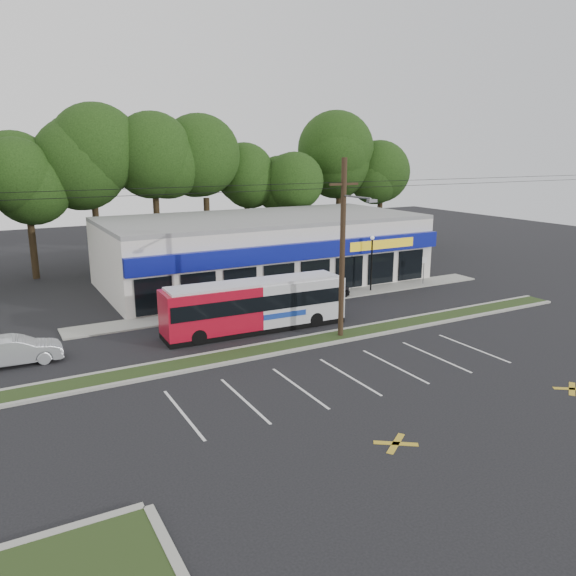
# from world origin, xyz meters

# --- Properties ---
(ground) EXTENTS (120.00, 120.00, 0.00)m
(ground) POSITION_xyz_m (0.00, 0.00, 0.00)
(ground) COLOR black
(ground) RESTS_ON ground
(grass_strip) EXTENTS (40.00, 1.60, 0.12)m
(grass_strip) POSITION_xyz_m (0.00, 1.00, 0.06)
(grass_strip) COLOR #223515
(grass_strip) RESTS_ON ground
(curb_south) EXTENTS (40.00, 0.25, 0.14)m
(curb_south) POSITION_xyz_m (0.00, 0.15, 0.07)
(curb_south) COLOR #9E9E93
(curb_south) RESTS_ON ground
(curb_north) EXTENTS (40.00, 0.25, 0.14)m
(curb_north) POSITION_xyz_m (0.00, 1.85, 0.07)
(curb_north) COLOR #9E9E93
(curb_north) RESTS_ON ground
(sidewalk) EXTENTS (32.00, 2.20, 0.10)m
(sidewalk) POSITION_xyz_m (5.00, 9.00, 0.05)
(sidewalk) COLOR #9E9E93
(sidewalk) RESTS_ON ground
(strip_mall) EXTENTS (25.00, 12.55, 5.30)m
(strip_mall) POSITION_xyz_m (5.50, 15.91, 2.65)
(strip_mall) COLOR beige
(strip_mall) RESTS_ON ground
(utility_pole) EXTENTS (50.00, 2.77, 10.00)m
(utility_pole) POSITION_xyz_m (2.83, 0.93, 5.41)
(utility_pole) COLOR black
(utility_pole) RESTS_ON ground
(lamp_post) EXTENTS (0.30, 0.30, 4.25)m
(lamp_post) POSITION_xyz_m (11.00, 8.80, 2.67)
(lamp_post) COLOR black
(lamp_post) RESTS_ON ground
(sign_post) EXTENTS (0.45, 0.10, 2.23)m
(sign_post) POSITION_xyz_m (16.00, 8.57, 1.56)
(sign_post) COLOR #59595E
(sign_post) RESTS_ON ground
(tree_line) EXTENTS (46.76, 6.76, 11.83)m
(tree_line) POSITION_xyz_m (4.00, 26.00, 8.42)
(tree_line) COLOR black
(tree_line) RESTS_ON ground
(metrobus) EXTENTS (11.09, 2.70, 2.97)m
(metrobus) POSITION_xyz_m (-0.67, 4.50, 1.57)
(metrobus) COLOR #B20D22
(metrobus) RESTS_ON ground
(car_dark) EXTENTS (4.62, 2.53, 1.49)m
(car_dark) POSITION_xyz_m (6.48, 8.50, 0.75)
(car_dark) COLOR black
(car_dark) RESTS_ON ground
(car_silver) EXTENTS (4.38, 1.73, 1.42)m
(car_silver) POSITION_xyz_m (-13.47, 5.25, 0.71)
(car_silver) COLOR #B1B5B9
(car_silver) RESTS_ON ground
(pedestrian_a) EXTENTS (0.72, 0.50, 1.89)m
(pedestrian_a) POSITION_xyz_m (3.98, 8.29, 0.95)
(pedestrian_a) COLOR silver
(pedestrian_a) RESTS_ON ground
(pedestrian_b) EXTENTS (0.94, 0.78, 1.74)m
(pedestrian_b) POSITION_xyz_m (5.54, 8.50, 0.87)
(pedestrian_b) COLOR beige
(pedestrian_b) RESTS_ON ground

